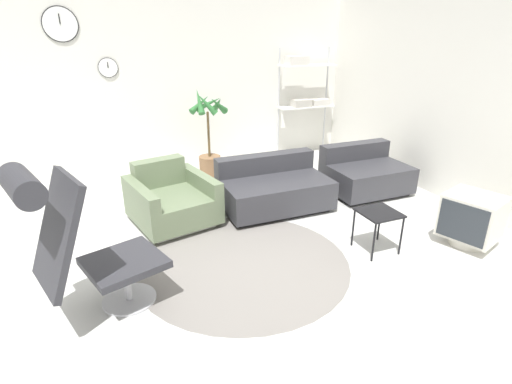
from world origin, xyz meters
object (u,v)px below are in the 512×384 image
at_px(potted_plant, 209,141).
at_px(couch_second, 365,175).
at_px(crt_television, 471,219).
at_px(shelf_unit, 305,87).
at_px(couch_low, 274,190).
at_px(armchair_red, 171,202).
at_px(lounge_chair, 76,236).
at_px(side_table, 379,217).

bearing_deg(potted_plant, couch_second, -39.95).
distance_m(couch_second, crt_television, 1.67).
bearing_deg(couch_second, shelf_unit, -91.56).
bearing_deg(shelf_unit, couch_low, -127.43).
bearing_deg(couch_low, armchair_red, -3.81).
distance_m(lounge_chair, potted_plant, 3.41).
relative_size(armchair_red, crt_television, 1.65).
height_order(lounge_chair, potted_plant, potted_plant).
bearing_deg(armchair_red, shelf_unit, -158.62).
height_order(couch_second, crt_television, couch_second).
height_order(lounge_chair, couch_low, lounge_chair).
bearing_deg(potted_plant, armchair_red, -122.01).
bearing_deg(couch_low, lounge_chair, 31.59).
height_order(couch_second, side_table, couch_second).
xyz_separation_m(crt_television, potted_plant, (-1.86, 3.16, 0.25)).
height_order(couch_low, potted_plant, potted_plant).
relative_size(side_table, potted_plant, 0.32).
relative_size(lounge_chair, couch_second, 1.21).
bearing_deg(couch_low, potted_plant, -75.80).
distance_m(side_table, potted_plant, 3.02).
xyz_separation_m(lounge_chair, crt_television, (3.70, -0.29, -0.42)).
bearing_deg(couch_second, armchair_red, -1.39).
relative_size(couch_low, potted_plant, 0.99).
xyz_separation_m(side_table, potted_plant, (-0.90, 2.88, 0.17)).
distance_m(couch_second, shelf_unit, 2.12).
xyz_separation_m(couch_second, potted_plant, (-1.78, 1.49, 0.30)).
bearing_deg(shelf_unit, armchair_red, -146.33).
distance_m(crt_television, potted_plant, 3.67).
bearing_deg(armchair_red, potted_plant, -134.30).
relative_size(couch_second, potted_plant, 0.79).
bearing_deg(potted_plant, shelf_unit, 12.05).
height_order(armchair_red, crt_television, armchair_red).
bearing_deg(armchair_red, couch_second, 166.24).
xyz_separation_m(lounge_chair, side_table, (2.73, -0.01, -0.34)).
bearing_deg(lounge_chair, armchair_red, 128.66).
bearing_deg(lounge_chair, crt_television, 67.38).
bearing_deg(lounge_chair, potted_plant, 129.25).
xyz_separation_m(lounge_chair, armchair_red, (0.94, 1.44, -0.47)).
height_order(couch_second, potted_plant, potted_plant).
bearing_deg(lounge_chair, couch_second, 92.67).
height_order(armchair_red, couch_low, armchair_red).
distance_m(armchair_red, couch_low, 1.27).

